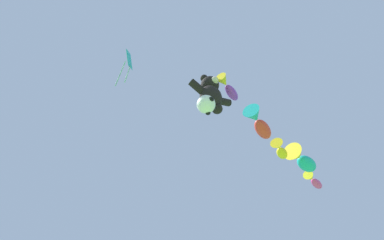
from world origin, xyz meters
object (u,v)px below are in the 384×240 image
at_px(soccer_ball_kite, 206,104).
at_px(diamond_kite, 128,62).
at_px(fish_kite_crimson, 259,123).
at_px(fish_kite_magenta, 313,180).
at_px(teddy_bear_kite, 211,93).
at_px(fish_kite_teal, 301,159).
at_px(fish_kite_goldfin, 280,149).
at_px(fish_kite_violet, 228,87).

bearing_deg(soccer_ball_kite, diamond_kite, 139.71).
distance_m(fish_kite_crimson, fish_kite_magenta, 6.71).
height_order(teddy_bear_kite, fish_kite_teal, teddy_bear_kite).
relative_size(fish_kite_crimson, fish_kite_magenta, 1.20).
bearing_deg(soccer_ball_kite, fish_kite_magenta, 13.07).
distance_m(fish_kite_crimson, fish_kite_teal, 4.43).
relative_size(fish_kite_goldfin, fish_kite_magenta, 0.80).
height_order(fish_kite_goldfin, diamond_kite, diamond_kite).
bearing_deg(fish_kite_teal, fish_kite_violet, -167.39).
xyz_separation_m(teddy_bear_kite, fish_kite_teal, (7.45, 1.16, 0.51)).
bearing_deg(fish_kite_magenta, teddy_bear_kite, -167.73).
bearing_deg(fish_kite_teal, fish_kite_crimson, -167.97).
height_order(fish_kite_violet, fish_kite_teal, fish_kite_teal).
xyz_separation_m(soccer_ball_kite, fish_kite_goldfin, (5.97, 1.32, 1.65)).
relative_size(soccer_ball_kite, fish_kite_crimson, 0.35).
relative_size(fish_kite_crimson, fish_kite_teal, 0.91).
relative_size(fish_kite_crimson, fish_kite_goldfin, 1.49).
relative_size(soccer_ball_kite, fish_kite_goldfin, 0.52).
bearing_deg(diamond_kite, fish_kite_magenta, -0.76).
xyz_separation_m(soccer_ball_kite, fish_kite_magenta, (10.07, 2.34, 1.82)).
xyz_separation_m(fish_kite_crimson, fish_kite_goldfin, (2.36, 0.82, 0.01)).
bearing_deg(fish_kite_crimson, fish_kite_teal, 12.03).
bearing_deg(diamond_kite, fish_kite_goldfin, -7.57).
relative_size(fish_kite_teal, fish_kite_magenta, 1.31).
bearing_deg(fish_kite_goldfin, fish_kite_magenta, 13.91).
distance_m(fish_kite_goldfin, diamond_kite, 9.36).
distance_m(fish_kite_crimson, fish_kite_goldfin, 2.50).
bearing_deg(fish_kite_goldfin, soccer_ball_kite, -167.50).
distance_m(fish_kite_crimson, diamond_kite, 7.34).
xyz_separation_m(fish_kite_crimson, fish_kite_magenta, (6.45, 1.84, 0.19)).
height_order(teddy_bear_kite, fish_kite_crimson, teddy_bear_kite).
xyz_separation_m(fish_kite_crimson, diamond_kite, (-6.58, 2.01, 2.57)).
bearing_deg(diamond_kite, fish_kite_violet, -31.31).
bearing_deg(soccer_ball_kite, fish_kite_teal, 10.14).
height_order(fish_kite_goldfin, fish_kite_teal, fish_kite_teal).
xyz_separation_m(teddy_bear_kite, fish_kite_magenta, (9.57, 2.08, 0.41)).
xyz_separation_m(fish_kite_magenta, diamond_kite, (-13.03, 0.17, 2.37)).
bearing_deg(fish_kite_violet, fish_kite_teal, 12.61).
bearing_deg(soccer_ball_kite, teddy_bear_kite, 27.39).
bearing_deg(soccer_ball_kite, fish_kite_violet, -3.10).
relative_size(fish_kite_goldfin, fish_kite_teal, 0.61).
relative_size(fish_kite_violet, fish_kite_goldfin, 1.05).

